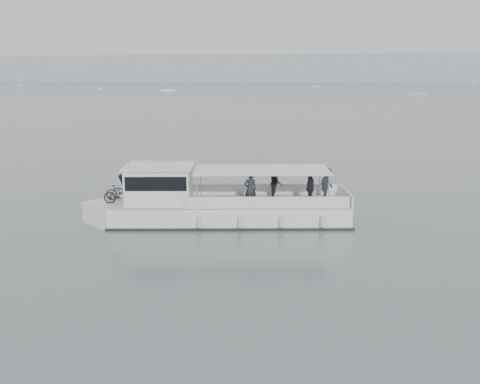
# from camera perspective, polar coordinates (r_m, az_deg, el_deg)

# --- Properties ---
(ground) EXTENTS (1400.00, 1400.00, 0.00)m
(ground) POSITION_cam_1_polar(r_m,az_deg,el_deg) (30.43, 6.20, -1.68)
(ground) COLOR #566165
(ground) RESTS_ON ground
(headland) EXTENTS (1400.00, 90.00, 28.00)m
(headland) POSITION_cam_1_polar(r_m,az_deg,el_deg) (589.46, 11.34, 12.78)
(headland) COLOR #939EA8
(headland) RESTS_ON ground
(tour_boat) EXTENTS (13.58, 5.64, 5.67)m
(tour_boat) POSITION_cam_1_polar(r_m,az_deg,el_deg) (27.14, -3.53, -1.34)
(tour_boat) COLOR white
(tour_boat) RESTS_ON ground
(moored_fleet) EXTENTS (441.40, 344.39, 9.39)m
(moored_fleet) POSITION_cam_1_polar(r_m,az_deg,el_deg) (239.05, 2.29, 10.68)
(moored_fleet) COLOR white
(moored_fleet) RESTS_ON ground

